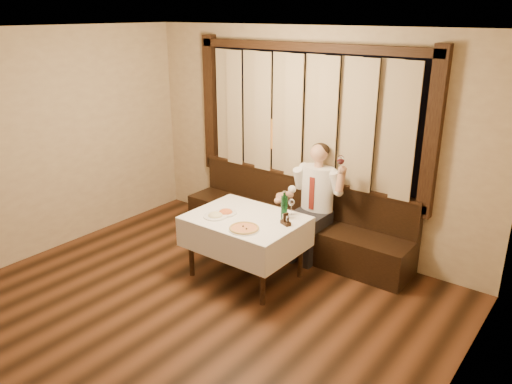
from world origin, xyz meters
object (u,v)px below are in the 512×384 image
Objects in this scene: dining_table at (245,225)px; pasta_cream at (215,214)px; pasta_red at (226,211)px; banquette at (294,224)px; green_bottle at (284,207)px; pizza at (244,228)px; cruet_caddy at (286,221)px; seated_man at (315,194)px.

pasta_cream reaches higher than dining_table.
pasta_cream is (-0.03, -0.15, 0.00)m from pasta_red.
green_bottle reaches higher than banquette.
cruet_caddy reaches higher than pizza.
banquette is at bearing 77.41° from pasta_cream.
pizza is (0.21, -0.28, 0.12)m from dining_table.
green_bottle is (0.37, 0.23, 0.25)m from dining_table.
cruet_caddy is (0.48, -0.93, 0.49)m from banquette.
dining_table is (0.00, -1.02, 0.34)m from banquette.
banquette is 1.40m from pizza.
green_bottle is (0.17, 0.51, 0.12)m from pizza.
pasta_cream is 0.82m from cruet_caddy.
green_bottle is 0.23× the size of seated_man.
pasta_red is 0.69m from green_bottle.
pasta_red is 0.95× the size of pasta_cream.
pizza reaches higher than dining_table.
seated_man is (-0.13, 0.83, 0.04)m from cruet_caddy.
pizza is 2.42× the size of cruet_caddy.
cruet_caddy is (0.11, -0.13, -0.09)m from green_bottle.
pasta_cream reaches higher than pasta_red.
banquette is 1.21m from pasta_red.
dining_table is at bearing -110.58° from seated_man.
banquette reaches higher than pizza.
pasta_red is at bearing -167.49° from dining_table.
cruet_caddy is (0.48, 0.10, 0.15)m from dining_table.
green_bottle is (0.62, 0.28, 0.10)m from pasta_red.
cruet_caddy reaches higher than pasta_cream.
dining_table is 0.37m from pasta_cream.
pizza is at bearing -9.34° from pasta_cream.
seated_man is (0.35, -0.09, 0.53)m from banquette.
dining_table is 3.87× the size of green_bottle.
pizza is at bearing -108.20° from green_bottle.
banquette reaches higher than dining_table.
pizza is at bearing -81.05° from banquette.
pasta_cream is 0.83× the size of green_bottle.
banquette is 0.64m from seated_man.
seated_man is (0.14, 1.22, 0.07)m from pizza.
pasta_cream is 0.19× the size of seated_man.
green_bottle is at bearing 71.80° from pizza.
pizza is 0.55m from green_bottle.
banquette is 9.45× the size of pizza.
dining_table is at bearing -90.00° from banquette.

